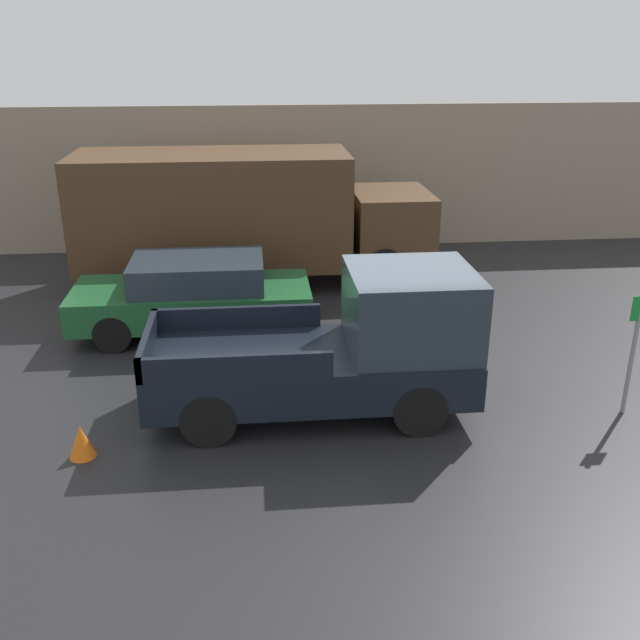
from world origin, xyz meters
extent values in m
plane|color=#232326|center=(0.00, 0.00, 0.00)|extent=(60.00, 60.00, 0.00)
cube|color=gray|center=(0.00, 9.31, 1.97)|extent=(28.00, 0.15, 3.94)
cube|color=black|center=(-1.49, -0.43, 0.72)|extent=(5.07, 2.05, 0.69)
cube|color=#28333D|center=(0.09, -0.43, 1.69)|extent=(1.93, 1.92, 1.24)
cube|color=black|center=(-2.63, 0.54, 1.26)|extent=(2.79, 0.10, 0.38)
cube|color=black|center=(-2.63, -1.40, 1.26)|extent=(2.79, 0.10, 0.38)
cube|color=black|center=(-3.97, -0.43, 1.26)|extent=(0.10, 2.05, 0.38)
cylinder|color=black|center=(0.09, 0.48, 0.42)|extent=(0.83, 0.26, 0.83)
cylinder|color=black|center=(0.09, -1.34, 0.42)|extent=(0.83, 0.26, 0.83)
cylinder|color=black|center=(-3.06, 0.48, 0.42)|extent=(0.83, 0.26, 0.83)
cylinder|color=black|center=(-3.06, -1.34, 0.42)|extent=(0.83, 0.26, 0.83)
cube|color=#1E592D|center=(-3.58, 3.10, 0.64)|extent=(4.73, 1.95, 0.66)
cube|color=#28333D|center=(-3.44, 3.10, 1.26)|extent=(2.60, 1.72, 0.58)
cylinder|color=black|center=(-2.12, 3.98, 0.36)|extent=(0.73, 0.22, 0.73)
cylinder|color=black|center=(-2.12, 2.22, 0.36)|extent=(0.73, 0.22, 0.73)
cylinder|color=black|center=(-5.05, 3.98, 0.36)|extent=(0.73, 0.22, 0.73)
cylinder|color=black|center=(-5.05, 2.22, 0.36)|extent=(0.73, 0.22, 0.73)
cube|color=#4C331E|center=(1.04, 6.22, 1.34)|extent=(1.84, 2.41, 1.65)
cube|color=#4C331E|center=(-3.23, 6.22, 1.83)|extent=(6.37, 2.54, 2.63)
cylinder|color=black|center=(0.71, 7.35, 0.54)|extent=(1.08, 0.30, 1.08)
cylinder|color=black|center=(0.71, 5.09, 0.54)|extent=(1.08, 0.30, 1.08)
cylinder|color=black|center=(-4.53, 7.35, 0.54)|extent=(1.08, 0.30, 1.08)
cylinder|color=black|center=(-4.53, 5.09, 0.54)|extent=(1.08, 0.30, 1.08)
cylinder|color=gray|center=(3.52, -0.99, 1.04)|extent=(0.07, 0.07, 2.09)
cone|color=orange|center=(-4.86, -1.51, 0.25)|extent=(0.38, 0.38, 0.50)
camera|label=1|loc=(-2.30, -10.60, 5.60)|focal=40.00mm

